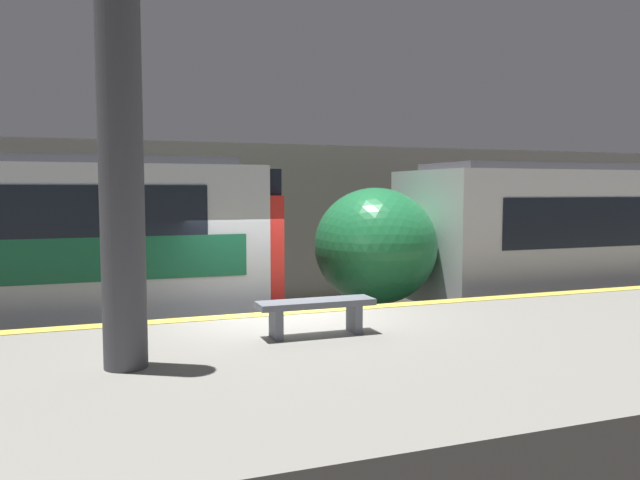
{
  "coord_description": "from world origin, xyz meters",
  "views": [
    {
      "loc": [
        -2.64,
        -8.94,
        2.98
      ],
      "look_at": [
        1.01,
        0.98,
        2.13
      ],
      "focal_mm": 35.0,
      "sensor_mm": 36.0,
      "label": 1
    }
  ],
  "objects": [
    {
      "name": "ground_plane",
      "position": [
        0.0,
        0.0,
        0.0
      ],
      "size": [
        120.0,
        120.0,
        0.0
      ],
      "primitive_type": "plane",
      "color": "#33302D"
    },
    {
      "name": "platform",
      "position": [
        0.0,
        -2.59,
        0.57
      ],
      "size": [
        40.0,
        5.18,
        1.16
      ],
      "color": "gray",
      "rests_on": "ground"
    },
    {
      "name": "station_rear_barrier",
      "position": [
        0.0,
        6.88,
        2.09
      ],
      "size": [
        50.0,
        0.15,
        4.18
      ],
      "color": "#B2AD9E",
      "rests_on": "ground"
    },
    {
      "name": "support_pillar_near",
      "position": [
        -2.34,
        -2.3,
        3.15
      ],
      "size": [
        0.45,
        0.45,
        4.0
      ],
      "color": "#47474C",
      "rests_on": "platform"
    },
    {
      "name": "platform_bench",
      "position": [
        -0.01,
        -1.63,
        1.48
      ],
      "size": [
        1.5,
        0.4,
        0.45
      ],
      "color": "slate",
      "rests_on": "platform"
    }
  ]
}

